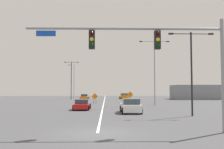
{
  "coord_description": "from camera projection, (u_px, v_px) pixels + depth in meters",
  "views": [
    {
      "loc": [
        0.5,
        -14.53,
        2.41
      ],
      "look_at": [
        1.29,
        23.02,
        4.6
      ],
      "focal_mm": 41.63,
      "sensor_mm": 36.0,
      "label": 1
    }
  ],
  "objects": [
    {
      "name": "street_lamp_far_right",
      "position": [
        71.0,
        77.0,
        63.72
      ],
      "size": [
        3.58,
        0.24,
        9.3
      ],
      "color": "black",
      "rests_on": "ground"
    },
    {
      "name": "traffic_signal_assembly",
      "position": [
        156.0,
        48.0,
        14.68
      ],
      "size": [
        11.24,
        0.44,
        6.45
      ],
      "color": "gray",
      "rests_on": "ground"
    },
    {
      "name": "construction_sign_right_shoulder",
      "position": [
        124.0,
        97.0,
        44.72
      ],
      "size": [
        1.06,
        0.26,
        1.7
      ],
      "color": "orange",
      "rests_on": "ground"
    },
    {
      "name": "street_lamp_mid_right",
      "position": [
        74.0,
        80.0,
        72.51
      ],
      "size": [
        1.77,
        0.24,
        9.43
      ],
      "color": "gray",
      "rests_on": "ground"
    },
    {
      "name": "street_lamp_mid_left",
      "position": [
        155.0,
        67.0,
        39.42
      ],
      "size": [
        4.59,
        0.24,
        9.9
      ],
      "color": "gray",
      "rests_on": "ground"
    },
    {
      "name": "street_lamp_near_right",
      "position": [
        191.0,
        65.0,
        23.84
      ],
      "size": [
        4.17,
        0.24,
        7.72
      ],
      "color": "black",
      "rests_on": "ground"
    },
    {
      "name": "car_white_approaching",
      "position": [
        131.0,
        106.0,
        26.93
      ],
      "size": [
        2.09,
        4.29,
        1.47
      ],
      "color": "white",
      "rests_on": "ground"
    },
    {
      "name": "car_yellow_distant",
      "position": [
        124.0,
        96.0,
        67.93
      ],
      "size": [
        2.28,
        4.68,
        1.46
      ],
      "color": "gold",
      "rests_on": "ground"
    },
    {
      "name": "ground",
      "position": [
        98.0,
        133.0,
        14.35
      ],
      "size": [
        171.87,
        171.87,
        0.0
      ],
      "primitive_type": "plane",
      "color": "#444447"
    },
    {
      "name": "construction_sign_left_shoulder",
      "position": [
        95.0,
        97.0,
        43.58
      ],
      "size": [
        1.08,
        0.13,
        1.82
      ],
      "color": "orange",
      "rests_on": "ground"
    },
    {
      "name": "car_red_passing",
      "position": [
        82.0,
        105.0,
        31.2
      ],
      "size": [
        1.94,
        3.94,
        1.25
      ],
      "color": "red",
      "rests_on": "ground"
    },
    {
      "name": "car_orange_mid",
      "position": [
        85.0,
        97.0,
        64.75
      ],
      "size": [
        2.06,
        4.38,
        1.28
      ],
      "color": "orange",
      "rests_on": "ground"
    },
    {
      "name": "construction_sign_left_lane",
      "position": [
        130.0,
        95.0,
        52.41
      ],
      "size": [
        1.22,
        0.3,
        2.04
      ],
      "color": "orange",
      "rests_on": "ground"
    },
    {
      "name": "road_centre_stripe",
      "position": [
        104.0,
        100.0,
        62.0
      ],
      "size": [
        0.16,
        95.48,
        0.01
      ],
      "color": "white",
      "rests_on": "ground"
    },
    {
      "name": "roadside_building_east",
      "position": [
        196.0,
        92.0,
        65.35
      ],
      "size": [
        11.64,
        8.06,
        3.55
      ],
      "color": "gray",
      "rests_on": "ground"
    }
  ]
}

